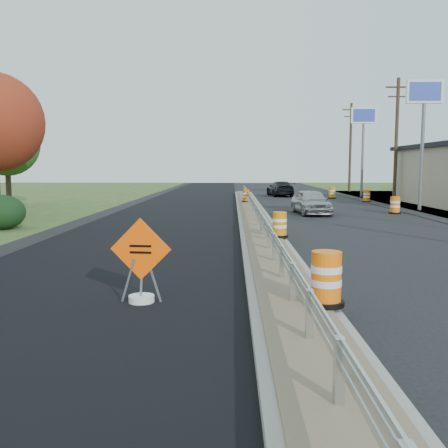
{
  "coord_description": "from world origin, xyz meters",
  "views": [
    {
      "loc": [
        -1.11,
        -14.98,
        2.67
      ],
      "look_at": [
        -1.34,
        -1.25,
        1.1
      ],
      "focal_mm": 40.0,
      "sensor_mm": 36.0,
      "label": 1
    }
  ],
  "objects_px": {
    "barrel_median_far": "(246,196)",
    "car_silver": "(311,202)",
    "caution_sign": "(141,281)",
    "barrel_shoulder_mid": "(367,196)",
    "car_dark_far": "(280,189)",
    "barrel_median_mid": "(280,225)",
    "barrel_median_near": "(326,280)",
    "barrel_shoulder_near": "(395,205)",
    "barrel_shoulder_far": "(332,193)"
  },
  "relations": [
    {
      "from": "barrel_median_far",
      "to": "car_silver",
      "type": "distance_m",
      "value": 7.49
    },
    {
      "from": "caution_sign",
      "to": "car_silver",
      "type": "xyz_separation_m",
      "value": [
        6.29,
        18.73,
        0.28
      ]
    },
    {
      "from": "barrel_median_far",
      "to": "barrel_shoulder_mid",
      "type": "bearing_deg",
      "value": 20.07
    },
    {
      "from": "barrel_shoulder_mid",
      "to": "car_dark_far",
      "type": "relative_size",
      "value": 0.2
    },
    {
      "from": "barrel_median_far",
      "to": "car_silver",
      "type": "relative_size",
      "value": 0.21
    },
    {
      "from": "barrel_median_mid",
      "to": "car_silver",
      "type": "relative_size",
      "value": 0.21
    },
    {
      "from": "barrel_median_far",
      "to": "barrel_shoulder_mid",
      "type": "xyz_separation_m",
      "value": [
        9.34,
        3.41,
        -0.2
      ]
    },
    {
      "from": "barrel_median_near",
      "to": "barrel_median_mid",
      "type": "height_order",
      "value": "barrel_median_near"
    },
    {
      "from": "barrel_shoulder_mid",
      "to": "barrel_median_near",
      "type": "bearing_deg",
      "value": -106.23
    },
    {
      "from": "barrel_median_mid",
      "to": "car_dark_far",
      "type": "distance_m",
      "value": 29.03
    },
    {
      "from": "car_silver",
      "to": "barrel_median_near",
      "type": "bearing_deg",
      "value": -103.99
    },
    {
      "from": "barrel_shoulder_near",
      "to": "car_silver",
      "type": "relative_size",
      "value": 0.24
    },
    {
      "from": "caution_sign",
      "to": "car_dark_far",
      "type": "distance_m",
      "value": 37.12
    },
    {
      "from": "barrel_median_far",
      "to": "barrel_median_mid",
      "type": "bearing_deg",
      "value": -87.75
    },
    {
      "from": "barrel_median_near",
      "to": "barrel_shoulder_mid",
      "type": "relative_size",
      "value": 1.05
    },
    {
      "from": "car_dark_far",
      "to": "barrel_shoulder_near",
      "type": "bearing_deg",
      "value": 99.21
    },
    {
      "from": "caution_sign",
      "to": "barrel_shoulder_far",
      "type": "distance_m",
      "value": 34.65
    },
    {
      "from": "barrel_median_near",
      "to": "car_dark_far",
      "type": "bearing_deg",
      "value": 85.75
    },
    {
      "from": "caution_sign",
      "to": "barrel_median_mid",
      "type": "xyz_separation_m",
      "value": [
        3.45,
        7.69,
        0.23
      ]
    },
    {
      "from": "barrel_shoulder_mid",
      "to": "barrel_median_mid",
      "type": "bearing_deg",
      "value": -112.33
    },
    {
      "from": "barrel_median_near",
      "to": "barrel_median_far",
      "type": "xyz_separation_m",
      "value": [
        -0.69,
        26.29,
        -0.05
      ]
    },
    {
      "from": "barrel_median_mid",
      "to": "car_silver",
      "type": "xyz_separation_m",
      "value": [
        2.83,
        11.04,
        0.05
      ]
    },
    {
      "from": "barrel_median_near",
      "to": "barrel_median_mid",
      "type": "distance_m",
      "value": 8.64
    },
    {
      "from": "barrel_median_near",
      "to": "barrel_shoulder_near",
      "type": "relative_size",
      "value": 0.98
    },
    {
      "from": "barrel_median_far",
      "to": "barrel_shoulder_far",
      "type": "relative_size",
      "value": 0.89
    },
    {
      "from": "barrel_median_mid",
      "to": "barrel_median_near",
      "type": "bearing_deg",
      "value": -90.0
    },
    {
      "from": "caution_sign",
      "to": "barrel_shoulder_mid",
      "type": "bearing_deg",
      "value": 73.82
    },
    {
      "from": "barrel_median_near",
      "to": "car_silver",
      "type": "height_order",
      "value": "car_silver"
    },
    {
      "from": "barrel_median_near",
      "to": "barrel_shoulder_mid",
      "type": "xyz_separation_m",
      "value": [
        8.65,
        29.71,
        -0.25
      ]
    },
    {
      "from": "barrel_median_near",
      "to": "barrel_shoulder_far",
      "type": "height_order",
      "value": "barrel_median_near"
    },
    {
      "from": "barrel_median_mid",
      "to": "barrel_shoulder_far",
      "type": "relative_size",
      "value": 0.91
    },
    {
      "from": "barrel_shoulder_near",
      "to": "barrel_median_near",
      "type": "bearing_deg",
      "value": -111.01
    },
    {
      "from": "barrel_median_far",
      "to": "barrel_shoulder_far",
      "type": "distance_m",
      "value": 10.82
    },
    {
      "from": "barrel_median_far",
      "to": "car_dark_far",
      "type": "distance_m",
      "value": 11.77
    },
    {
      "from": "barrel_shoulder_far",
      "to": "car_silver",
      "type": "relative_size",
      "value": 0.24
    },
    {
      "from": "barrel_median_mid",
      "to": "barrel_shoulder_far",
      "type": "bearing_deg",
      "value": 74.85
    },
    {
      "from": "barrel_shoulder_mid",
      "to": "barrel_shoulder_far",
      "type": "height_order",
      "value": "barrel_shoulder_far"
    },
    {
      "from": "barrel_shoulder_near",
      "to": "barrel_shoulder_mid",
      "type": "bearing_deg",
      "value": 84.4
    },
    {
      "from": "barrel_median_near",
      "to": "car_silver",
      "type": "xyz_separation_m",
      "value": [
        2.83,
        19.68,
        0.01
      ]
    },
    {
      "from": "barrel_median_mid",
      "to": "car_dark_far",
      "type": "xyz_separation_m",
      "value": [
        2.79,
        28.89,
        0.03
      ]
    },
    {
      "from": "caution_sign",
      "to": "car_dark_far",
      "type": "height_order",
      "value": "caution_sign"
    },
    {
      "from": "caution_sign",
      "to": "car_dark_far",
      "type": "xyz_separation_m",
      "value": [
        6.24,
        36.59,
        0.25
      ]
    },
    {
      "from": "barrel_median_far",
      "to": "car_dark_far",
      "type": "height_order",
      "value": "car_dark_far"
    },
    {
      "from": "barrel_shoulder_far",
      "to": "barrel_median_far",
      "type": "bearing_deg",
      "value": -134.38
    },
    {
      "from": "barrel_median_near",
      "to": "barrel_median_far",
      "type": "bearing_deg",
      "value": 91.51
    },
    {
      "from": "caution_sign",
      "to": "barrel_median_near",
      "type": "relative_size",
      "value": 1.74
    },
    {
      "from": "barrel_shoulder_near",
      "to": "car_silver",
      "type": "distance_m",
      "value": 4.89
    },
    {
      "from": "barrel_shoulder_near",
      "to": "barrel_median_far",
      "type": "bearing_deg",
      "value": 143.42
    },
    {
      "from": "barrel_shoulder_mid",
      "to": "barrel_median_far",
      "type": "bearing_deg",
      "value": -159.93
    },
    {
      "from": "car_silver",
      "to": "car_dark_far",
      "type": "bearing_deg",
      "value": 84.33
    }
  ]
}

